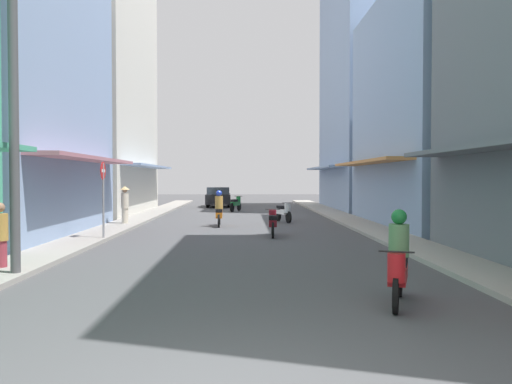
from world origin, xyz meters
TOP-DOWN VIEW (x-y plane):
  - ground_plane at (0.00, 16.64)m, footprint 90.80×90.80m
  - sidewalk_left at (-5.24, 16.64)m, footprint 1.53×49.27m
  - sidewalk_right at (5.24, 16.64)m, footprint 1.53×49.27m
  - building_left_far at (-8.99, 25.72)m, footprint 7.05×11.66m
  - building_right_mid at (8.99, 17.57)m, footprint 7.05×10.96m
  - building_right_far at (9.00, 29.58)m, footprint 7.05×11.40m
  - motorbike_green at (-0.42, 27.69)m, footprint 0.78×1.73m
  - motorbike_red at (2.64, 3.62)m, footprint 0.78×1.73m
  - motorbike_orange at (-1.01, 17.60)m, footprint 0.55×1.81m
  - motorbike_maroon at (1.12, 13.71)m, footprint 0.55×1.81m
  - motorbike_white at (1.98, 19.55)m, footprint 0.75×1.74m
  - parked_car at (-1.79, 32.83)m, footprint 1.89×4.15m
  - pedestrian_crossing at (-5.16, 17.85)m, footprint 0.44×0.44m
  - pedestrian_foreground at (-5.36, 6.70)m, footprint 0.34×0.34m
  - utility_pole at (-4.72, 6.01)m, footprint 0.20×1.20m
  - street_sign_no_entry at (-4.62, 12.42)m, footprint 0.07×0.60m

SIDE VIEW (x-z plane):
  - ground_plane at x=0.00m, z-range 0.00..0.00m
  - sidewalk_left at x=-5.24m, z-range 0.00..0.12m
  - sidewalk_right at x=5.24m, z-range 0.00..0.12m
  - motorbike_green at x=-0.42m, z-range 0.02..0.99m
  - motorbike_maroon at x=1.12m, z-range 0.02..0.99m
  - motorbike_white at x=1.98m, z-range 0.02..0.99m
  - motorbike_red at x=2.64m, z-range -0.09..1.49m
  - motorbike_orange at x=-1.01m, z-range -0.09..1.49m
  - parked_car at x=-1.79m, z-range 0.01..1.46m
  - pedestrian_foreground at x=-5.36m, z-range 0.00..1.56m
  - pedestrian_crossing at x=-5.16m, z-range 0.11..1.87m
  - street_sign_no_entry at x=-4.62m, z-range 0.39..3.04m
  - utility_pole at x=-4.72m, z-range 0.08..8.04m
  - building_right_mid at x=8.99m, z-range 0.00..10.07m
  - building_left_far at x=-8.99m, z-range -0.01..14.91m
  - building_right_far at x=9.00m, z-range -0.01..17.68m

